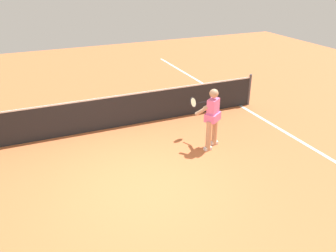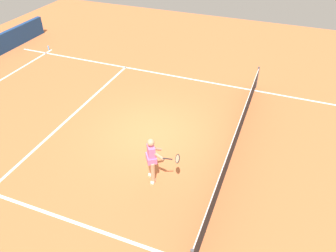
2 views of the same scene
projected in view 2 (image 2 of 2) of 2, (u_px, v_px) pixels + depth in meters
ground_plane at (153, 132)px, 12.24m from camera, size 28.24×28.24×0.00m
service_line_marking at (74, 114)px, 13.25m from camera, size 9.02×0.10×0.01m
sideline_left_marking at (190, 79)px, 15.64m from camera, size 0.10×19.72×0.01m
sideline_right_marking at (87, 227)px, 8.84m from camera, size 0.10×19.72×0.01m
court_net at (235, 141)px, 11.07m from camera, size 9.70×0.08×1.03m
tennis_player at (152, 158)px, 9.82m from camera, size 0.69×1.14×1.55m
water_bottle at (49, 48)px, 18.36m from camera, size 0.07×0.07×0.24m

